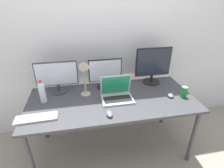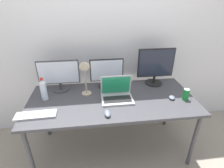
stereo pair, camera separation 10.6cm
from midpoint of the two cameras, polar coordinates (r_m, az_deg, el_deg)
name	(u,v)px [view 1 (the left image)]	position (r m, az deg, el deg)	size (l,w,h in m)	color
ground_plane	(112,147)	(2.40, -1.35, -19.92)	(16.00, 16.00, 0.00)	gray
wall_back	(103,36)	(2.26, -4.33, 15.50)	(7.00, 0.08, 2.60)	silver
work_desk	(112,103)	(1.95, -1.56, -6.18)	(1.81, 0.82, 0.74)	#424247
monitor_left	(57,76)	(2.07, -18.96, 2.45)	(0.47, 0.19, 0.37)	#38383D
monitor_center	(105,73)	(2.07, -3.68, 3.50)	(0.39, 0.21, 0.36)	black
monitor_right	(153,65)	(2.22, 11.93, 6.14)	(0.45, 0.22, 0.46)	black
laptop_silver	(117,93)	(1.90, -0.08, -3.12)	(0.34, 0.25, 0.26)	#B7B7BC
keyboard_main	(36,118)	(1.79, -25.06, -10.12)	(0.37, 0.12, 0.02)	#B2B2B7
mouse_by_keyboard	(171,95)	(2.03, 17.16, -3.61)	(0.06, 0.09, 0.03)	slate
mouse_by_laptop	(109,114)	(1.67, -2.70, -9.69)	(0.06, 0.11, 0.04)	slate
water_bottle	(42,92)	(1.97, -23.29, -2.48)	(0.07, 0.07, 0.25)	silver
soda_can_near_keyboard	(184,92)	(2.06, 21.12, -2.47)	(0.07, 0.07, 0.13)	#197F33
desk_lamp	(84,72)	(1.85, -10.68, 3.74)	(0.11, 0.18, 0.44)	tan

